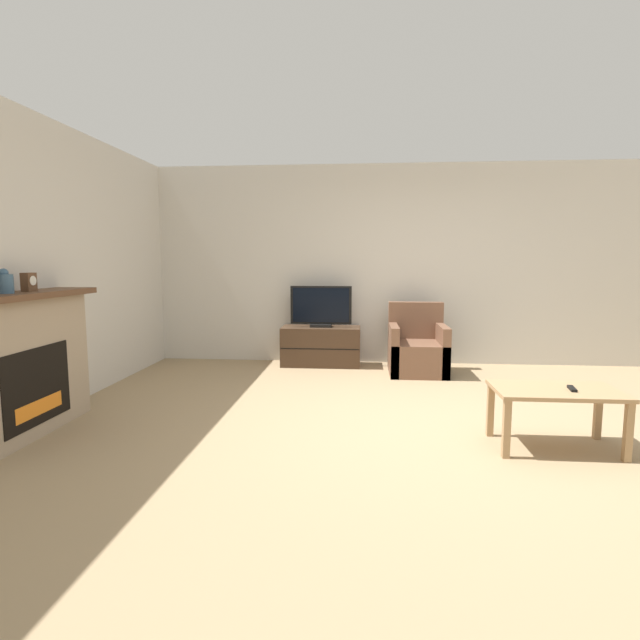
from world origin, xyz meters
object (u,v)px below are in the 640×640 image
remote (572,389)px  coffee_table (556,397)px  fireplace (19,365)px  tv_stand (321,346)px  mantel_vase_centre_left (4,283)px  mantel_clock (29,282)px  tv (321,308)px  armchair (417,350)px

remote → coffee_table: bearing=175.5°
fireplace → tv_stand: bearing=54.2°
mantel_vase_centre_left → tv_stand: (2.13, 3.09, -0.99)m
mantel_vase_centre_left → remote: mantel_vase_centre_left is taller
mantel_clock → coffee_table: mantel_clock is taller
mantel_clock → tv_stand: 3.66m
tv_stand → coffee_table: 3.48m
coffee_table → tv_stand: bearing=125.3°
fireplace → coffee_table: 4.16m
remote → mantel_vase_centre_left: bearing=-167.9°
mantel_vase_centre_left → coffee_table: (4.14, 0.25, -0.86)m
coffee_table → tv: bearing=125.3°
fireplace → tv: fireplace is taller
armchair → remote: (0.86, -2.52, 0.18)m
tv_stand → coffee_table: size_ratio=1.15×
tv → remote: size_ratio=5.30×
remote → tv: bearing=135.5°
fireplace → mantel_clock: bearing=83.7°
tv_stand → coffee_table: tv_stand is taller
fireplace → mantel_vase_centre_left: bearing=-82.0°
mantel_vase_centre_left → fireplace: bearing=98.0°
mantel_vase_centre_left → tv: size_ratio=0.23×
mantel_vase_centre_left → mantel_clock: 0.28m
tv → remote: tv is taller
mantel_clock → remote: 4.31m
tv → armchair: size_ratio=0.94×
mantel_clock → armchair: bearing=36.2°
armchair → tv_stand: bearing=164.6°
fireplace → remote: (4.26, 0.11, -0.12)m
tv → coffee_table: size_ratio=0.90×
tv → coffee_table: (2.01, -2.84, -0.39)m
armchair → tv: bearing=164.7°
tv → remote: 3.57m
fireplace → mantel_clock: size_ratio=10.60×
coffee_table → mantel_clock: bearing=179.6°
mantel_vase_centre_left → armchair: bearing=39.2°
tv_stand → armchair: 1.29m
mantel_clock → remote: mantel_clock is taller
tv_stand → remote: tv_stand is taller
fireplace → tv_stand: (2.14, 2.97, -0.33)m
fireplace → tv_stand: fireplace is taller
armchair → mantel_vase_centre_left: bearing=-140.8°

